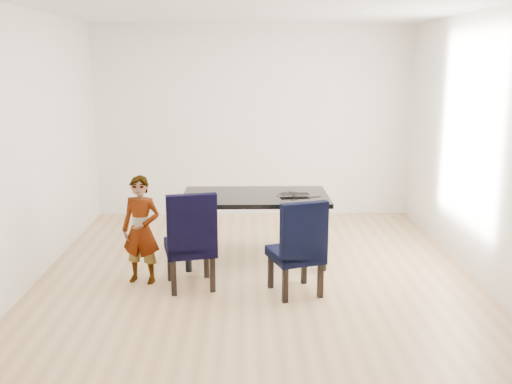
{
  "coord_description": "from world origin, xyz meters",
  "views": [
    {
      "loc": [
        -0.11,
        -5.63,
        2.18
      ],
      "look_at": [
        0.0,
        0.2,
        0.85
      ],
      "focal_mm": 40.0,
      "sensor_mm": 36.0,
      "label": 1
    }
  ],
  "objects_px": {
    "child": "(141,230)",
    "plate": "(203,201)",
    "chair_right": "(295,246)",
    "chair_left": "(190,239)",
    "laptop": "(294,194)",
    "dining_table": "(255,227)"
  },
  "relations": [
    {
      "from": "plate",
      "to": "laptop",
      "type": "bearing_deg",
      "value": 15.46
    },
    {
      "from": "dining_table",
      "to": "laptop",
      "type": "height_order",
      "value": "laptop"
    },
    {
      "from": "child",
      "to": "chair_right",
      "type": "bearing_deg",
      "value": 2.08
    },
    {
      "from": "chair_left",
      "to": "laptop",
      "type": "distance_m",
      "value": 1.35
    },
    {
      "from": "plate",
      "to": "laptop",
      "type": "distance_m",
      "value": 1.02
    },
    {
      "from": "dining_table",
      "to": "chair_right",
      "type": "xyz_separation_m",
      "value": [
        0.36,
        -0.97,
        0.1
      ]
    },
    {
      "from": "chair_left",
      "to": "child",
      "type": "relative_size",
      "value": 0.9
    },
    {
      "from": "child",
      "to": "plate",
      "type": "relative_size",
      "value": 3.88
    },
    {
      "from": "child",
      "to": "laptop",
      "type": "distance_m",
      "value": 1.71
    },
    {
      "from": "dining_table",
      "to": "plate",
      "type": "height_order",
      "value": "plate"
    },
    {
      "from": "dining_table",
      "to": "plate",
      "type": "xyz_separation_m",
      "value": [
        -0.56,
        -0.29,
        0.38
      ]
    },
    {
      "from": "dining_table",
      "to": "chair_left",
      "type": "relative_size",
      "value": 1.63
    },
    {
      "from": "laptop",
      "to": "plate",
      "type": "bearing_deg",
      "value": 9.09
    },
    {
      "from": "chair_left",
      "to": "laptop",
      "type": "relative_size",
      "value": 3.08
    },
    {
      "from": "chair_right",
      "to": "plate",
      "type": "distance_m",
      "value": 1.18
    },
    {
      "from": "dining_table",
      "to": "child",
      "type": "height_order",
      "value": "child"
    },
    {
      "from": "plate",
      "to": "chair_right",
      "type": "bearing_deg",
      "value": -36.24
    },
    {
      "from": "dining_table",
      "to": "chair_right",
      "type": "height_order",
      "value": "chair_right"
    },
    {
      "from": "plate",
      "to": "laptop",
      "type": "relative_size",
      "value": 0.88
    },
    {
      "from": "chair_left",
      "to": "laptop",
      "type": "height_order",
      "value": "chair_left"
    },
    {
      "from": "plate",
      "to": "child",
      "type": "bearing_deg",
      "value": -148.91
    },
    {
      "from": "dining_table",
      "to": "child",
      "type": "distance_m",
      "value": 1.34
    }
  ]
}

